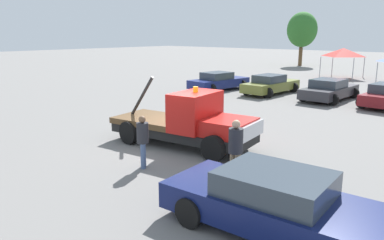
% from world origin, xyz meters
% --- Properties ---
extents(ground_plane, '(160.00, 160.00, 0.00)m').
position_xyz_m(ground_plane, '(0.00, 0.00, 0.00)').
color(ground_plane, slate).
extents(tow_truck, '(5.81, 2.70, 2.51)m').
position_xyz_m(tow_truck, '(0.33, 0.05, 0.90)').
color(tow_truck, black).
rests_on(tow_truck, ground).
extents(foreground_car, '(5.38, 2.32, 1.34)m').
position_xyz_m(foreground_car, '(5.91, -3.34, 0.65)').
color(foreground_car, '#0F194C').
rests_on(foreground_car, ground).
extents(person_near_truck, '(0.40, 0.40, 1.82)m').
position_xyz_m(person_near_truck, '(3.57, -1.69, 1.05)').
color(person_near_truck, '#847051').
rests_on(person_near_truck, ground).
extents(person_at_hood, '(0.37, 0.37, 1.66)m').
position_xyz_m(person_at_hood, '(0.72, -2.57, 0.96)').
color(person_at_hood, '#475B84').
rests_on(person_at_hood, ground).
extents(parked_car_navy, '(2.77, 5.00, 1.34)m').
position_xyz_m(parked_car_navy, '(-7.39, 12.04, 0.65)').
color(parked_car_navy, navy).
rests_on(parked_car_navy, ground).
extents(parked_car_olive, '(2.51, 4.95, 1.34)m').
position_xyz_m(parked_car_olive, '(-3.63, 13.00, 0.65)').
color(parked_car_olive, olive).
rests_on(parked_car_olive, ground).
extents(parked_car_charcoal, '(2.59, 4.92, 1.34)m').
position_xyz_m(parked_car_charcoal, '(0.38, 13.23, 0.65)').
color(parked_car_charcoal, '#2D2D33').
rests_on(parked_car_charcoal, ground).
extents(canopy_tent_red, '(3.08, 3.08, 2.76)m').
position_xyz_m(canopy_tent_red, '(-3.43, 26.04, 2.37)').
color(canopy_tent_red, '#9E9EA3').
rests_on(canopy_tent_red, ground).
extents(tree_left, '(3.77, 3.77, 6.74)m').
position_xyz_m(tree_left, '(-12.37, 36.07, 4.52)').
color(tree_left, brown).
rests_on(tree_left, ground).
extents(traffic_cone, '(0.40, 0.40, 0.55)m').
position_xyz_m(traffic_cone, '(-2.38, 4.80, 0.25)').
color(traffic_cone, black).
rests_on(traffic_cone, ground).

